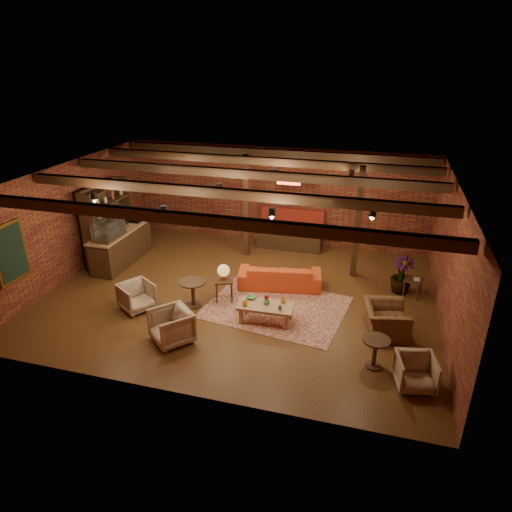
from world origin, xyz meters
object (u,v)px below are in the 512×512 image
(plant_tall, at_px, (407,239))
(armchair_b, at_px, (171,325))
(round_table_right, at_px, (375,348))
(coffee_table, at_px, (265,306))
(side_table_book, at_px, (413,281))
(round_table_left, at_px, (193,289))
(armchair_a, at_px, (137,295))
(sofa, at_px, (280,276))
(armchair_far, at_px, (416,371))
(side_table_lamp, at_px, (224,273))
(armchair_right, at_px, (386,315))

(plant_tall, bearing_deg, armchair_b, -142.45)
(round_table_right, bearing_deg, coffee_table, 157.13)
(armchair_b, distance_m, side_table_book, 6.36)
(round_table_left, height_order, armchair_a, armchair_a)
(armchair_b, bearing_deg, round_table_left, 137.07)
(sofa, height_order, armchair_b, armchair_b)
(coffee_table, bearing_deg, armchair_far, -24.17)
(side_table_lamp, bearing_deg, armchair_a, -151.62)
(round_table_left, bearing_deg, armchair_b, -84.36)
(armchair_far, bearing_deg, round_table_left, 150.38)
(sofa, bearing_deg, armchair_b, 51.71)
(armchair_right, relative_size, armchair_far, 1.46)
(side_table_book, bearing_deg, coffee_table, -146.56)
(armchair_a, relative_size, side_table_book, 1.44)
(armchair_a, bearing_deg, sofa, -23.00)
(side_table_lamp, bearing_deg, round_table_right, -25.12)
(coffee_table, height_order, round_table_right, coffee_table)
(armchair_a, bearing_deg, side_table_book, -36.17)
(armchair_b, distance_m, round_table_right, 4.38)
(sofa, distance_m, armchair_a, 3.83)
(armchair_a, xyz_separation_m, armchair_far, (6.59, -1.19, -0.02))
(armchair_b, bearing_deg, armchair_far, 39.96)
(coffee_table, distance_m, round_table_left, 1.96)
(sofa, distance_m, armchair_right, 3.27)
(armchair_b, relative_size, side_table_book, 1.57)
(side_table_book, xyz_separation_m, armchair_far, (-0.07, -3.77, -0.08))
(side_table_lamp, height_order, plant_tall, plant_tall)
(side_table_lamp, distance_m, armchair_right, 4.11)
(coffee_table, bearing_deg, plant_tall, 37.57)
(sofa, height_order, armchair_a, armchair_a)
(armchair_a, bearing_deg, side_table_lamp, -28.92)
(side_table_lamp, xyz_separation_m, side_table_book, (4.73, 1.53, -0.31))
(coffee_table, height_order, side_table_book, coffee_table)
(side_table_book, height_order, plant_tall, plant_tall)
(armchair_a, relative_size, armchair_right, 0.73)
(side_table_book, bearing_deg, side_table_lamp, -162.07)
(round_table_left, bearing_deg, side_table_lamp, 39.04)
(coffee_table, height_order, armchair_right, armchair_right)
(armchair_a, xyz_separation_m, plant_tall, (6.36, 2.72, 1.14))
(armchair_far, bearing_deg, plant_tall, 81.72)
(sofa, height_order, side_table_book, sofa)
(armchair_right, relative_size, side_table_book, 1.98)
(side_table_lamp, relative_size, armchair_a, 1.29)
(coffee_table, xyz_separation_m, armchair_far, (3.36, -1.51, -0.04))
(coffee_table, relative_size, armchair_b, 1.59)
(armchair_b, distance_m, plant_tall, 6.30)
(armchair_a, height_order, armchair_far, armchair_a)
(coffee_table, distance_m, side_table_lamp, 1.54)
(sofa, height_order, plant_tall, plant_tall)
(armchair_right, bearing_deg, side_table_book, -28.61)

